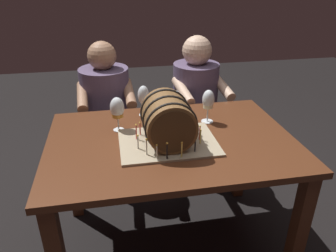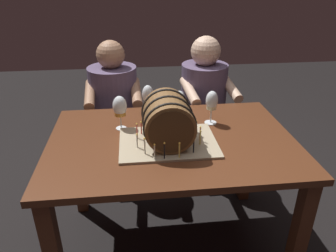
{
  "view_description": "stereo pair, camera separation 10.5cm",
  "coord_description": "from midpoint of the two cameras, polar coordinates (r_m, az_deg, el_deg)",
  "views": [
    {
      "loc": [
        -0.29,
        -1.48,
        1.57
      ],
      "look_at": [
        -0.03,
        -0.05,
        0.85
      ],
      "focal_mm": 34.39,
      "sensor_mm": 36.0,
      "label": 1
    },
    {
      "loc": [
        -0.19,
        -1.49,
        1.57
      ],
      "look_at": [
        -0.03,
        -0.05,
        0.85
      ],
      "focal_mm": 34.39,
      "sensor_mm": 36.0,
      "label": 2
    }
  ],
  "objects": [
    {
      "name": "wine_glass_empty",
      "position": [
        1.95,
        -2.06,
        5.46
      ],
      "size": [
        0.07,
        0.07,
        0.19
      ],
      "color": "white",
      "rests_on": "dining_table"
    },
    {
      "name": "wine_glass_red",
      "position": [
        1.89,
        3.61,
        4.61
      ],
      "size": [
        0.07,
        0.07,
        0.18
      ],
      "color": "white",
      "rests_on": "dining_table"
    },
    {
      "name": "dining_table",
      "position": [
        1.77,
        2.37,
        -5.49
      ],
      "size": [
        1.31,
        0.89,
        0.75
      ],
      "color": "#562D19",
      "rests_on": "ground"
    },
    {
      "name": "barrel_cake",
      "position": [
        1.62,
        1.85,
        0.66
      ],
      "size": [
        0.5,
        0.37,
        0.27
      ],
      "color": "tan",
      "rests_on": "dining_table"
    },
    {
      "name": "wine_glass_amber",
      "position": [
        1.78,
        -6.88,
        3.22
      ],
      "size": [
        0.08,
        0.08,
        0.2
      ],
      "color": "white",
      "rests_on": "dining_table"
    },
    {
      "name": "wine_glass_white",
      "position": [
        1.86,
        9.38,
        4.19
      ],
      "size": [
        0.07,
        0.07,
        0.2
      ],
      "color": "white",
      "rests_on": "dining_table"
    },
    {
      "name": "person_seated_right",
      "position": [
        2.54,
        7.33,
        1.98
      ],
      "size": [
        0.42,
        0.5,
        1.14
      ],
      "color": "#372D40",
      "rests_on": "ground"
    },
    {
      "name": "person_seated_left",
      "position": [
        2.48,
        -8.08,
        1.14
      ],
      "size": [
        0.4,
        0.48,
        1.12
      ],
      "color": "#372D40",
      "rests_on": "ground"
    },
    {
      "name": "ground_plane",
      "position": [
        2.18,
        2.04,
        -19.84
      ],
      "size": [
        8.0,
        8.0,
        0.0
      ],
      "primitive_type": "plane",
      "color": "black"
    }
  ]
}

